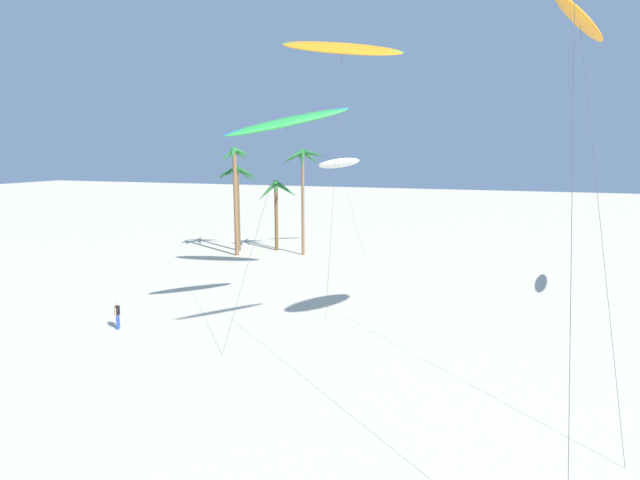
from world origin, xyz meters
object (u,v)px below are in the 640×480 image
palm_tree_0 (237,180)px  flying_kite_4 (342,48)px  palm_tree_1 (235,173)px  flying_kite_1 (288,122)px  flying_kite_3 (580,19)px  palm_tree_2 (277,194)px  palm_tree_3 (302,165)px  flying_kite_2 (339,163)px  person_foreground_walker (117,314)px

palm_tree_0 → flying_kite_4: (15.70, -13.43, 9.94)m
palm_tree_1 → flying_kite_1: flying_kite_1 is taller
flying_kite_3 → palm_tree_2: bearing=134.9°
palm_tree_1 → palm_tree_2: (2.80, 3.98, -2.36)m
palm_tree_3 → palm_tree_1: bearing=-158.1°
palm_tree_0 → palm_tree_3: palm_tree_3 is taller
palm_tree_3 → flying_kite_1: 23.27m
palm_tree_2 → flying_kite_4: flying_kite_4 is taller
palm_tree_1 → flying_kite_4: flying_kite_4 is taller
flying_kite_3 → flying_kite_2: bearing=124.3°
person_foreground_walker → palm_tree_1: bearing=100.2°
palm_tree_1 → flying_kite_1: (14.00, -19.23, 3.78)m
palm_tree_3 → flying_kite_4: bearing=-58.7°
flying_kite_2 → person_foreground_walker: bearing=-99.7°
palm_tree_2 → flying_kite_4: bearing=-51.9°
flying_kite_4 → person_foreground_walker: bearing=-133.6°
flying_kite_3 → flying_kite_4: bearing=142.6°
palm_tree_2 → flying_kite_4: (11.90, -15.17, 11.48)m
flying_kite_3 → person_foreground_walker: 28.44m
person_foreground_walker → palm_tree_0: bearing=101.6°
palm_tree_3 → palm_tree_2: bearing=158.0°
palm_tree_2 → palm_tree_3: 4.97m
palm_tree_0 → flying_kite_4: 22.93m
palm_tree_0 → flying_kite_2: (9.99, 4.33, 1.79)m
flying_kite_2 → person_foreground_walker: (-4.95, -28.94, -8.52)m
flying_kite_1 → flying_kite_4: flying_kite_4 is taller
flying_kite_2 → flying_kite_3: 34.57m
palm_tree_0 → palm_tree_2: (3.80, 1.74, -1.54)m
palm_tree_2 → flying_kite_1: bearing=-64.2°
palm_tree_0 → flying_kite_3: 38.47m
palm_tree_1 → flying_kite_2: (8.99, 6.57, 0.97)m
palm_tree_0 → flying_kite_2: flying_kite_2 is taller
palm_tree_2 → flying_kite_3: size_ratio=0.45×
palm_tree_1 → flying_kite_2: palm_tree_1 is taller
palm_tree_0 → flying_kite_3: (29.14, -23.70, 8.35)m
palm_tree_3 → flying_kite_1: (7.66, -21.78, 2.95)m
flying_kite_4 → flying_kite_2: bearing=107.8°
flying_kite_2 → flying_kite_4: bearing=-72.2°
flying_kite_1 → palm_tree_1: bearing=126.0°
flying_kite_3 → palm_tree_1: bearing=142.7°
palm_tree_0 → flying_kite_1: bearing=-55.1°
flying_kite_1 → person_foreground_walker: 15.41m
palm_tree_1 → flying_kite_4: (14.69, -11.19, 9.12)m
palm_tree_3 → flying_kite_2: 4.82m
flying_kite_2 → person_foreground_walker: 30.57m
flying_kite_2 → person_foreground_walker: size_ratio=6.15×
flying_kite_1 → person_foreground_walker: size_ratio=8.00×
flying_kite_3 → person_foreground_walker: size_ratio=10.10×
palm_tree_2 → flying_kite_1: 26.49m
flying_kite_3 → person_foreground_walker: flying_kite_3 is taller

